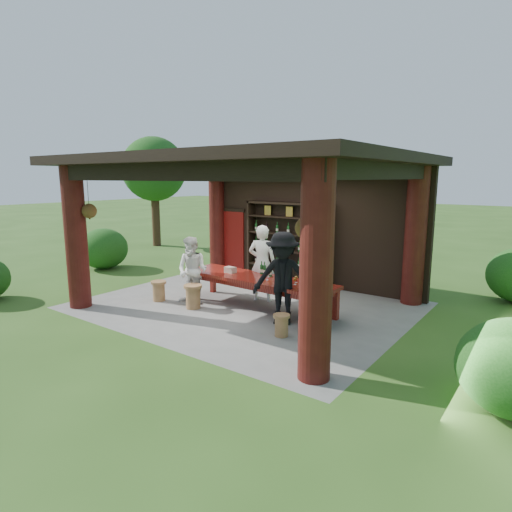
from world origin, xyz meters
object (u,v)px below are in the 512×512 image
Objects in this scene: stool_near_right at (281,325)px; napkin_basket at (230,270)px; wine_shelf at (288,243)px; stool_far_left at (159,290)px; guest_man at (283,278)px; host at (262,263)px; stool_near_left at (193,296)px; guest_woman at (193,270)px; tasting_table at (258,282)px.

napkin_basket reaches higher than stool_near_right.
stool_near_right is at bearing -59.54° from wine_shelf.
stool_near_right is 0.87× the size of stool_far_left.
napkin_basket is (-1.87, 0.55, -0.15)m from guest_man.
host is (0.42, -1.87, -0.23)m from wine_shelf.
stool_near_left is 1.13m from stool_far_left.
stool_far_left is at bearing -170.46° from guest_woman.
guest_man is 7.49× the size of napkin_basket.
tasting_table is at bearing 96.19° from host.
guest_woman is (0.84, 0.36, 0.55)m from stool_far_left.
stool_far_left is 3.50m from guest_man.
stool_near_left is 0.29× the size of guest_man.
napkin_basket is at bearing 152.27° from stool_near_right.
stool_far_left is 2.67m from host.
guest_man is (3.40, 0.41, 0.71)m from stool_far_left.
napkin_basket is (-2.26, 1.19, 0.59)m from stool_near_right.
tasting_table reaches higher than stool_near_left.
host is 7.31× the size of napkin_basket.
napkin_basket is at bearing -92.45° from wine_shelf.
guest_woman is 0.92m from napkin_basket.
guest_woman is at bearing -158.33° from tasting_table.
host reaches higher than tasting_table.
wine_shelf is 6.13× the size of stool_near_right.
stool_near_left is at bearing -113.98° from napkin_basket.
wine_shelf is at bearing 81.47° from stool_near_left.
host reaches higher than guest_woman.
host is 1.16× the size of guest_woman.
tasting_table is 2.02× the size of guest_man.
wine_shelf is at bearing 61.92° from guest_woman.
wine_shelf is 4.35m from stool_near_right.
stool_near_right is 0.22× the size of guest_man.
guest_man is at bearing -12.34° from guest_woman.
tasting_table reaches higher than stool_far_left.
wine_shelf is 0.68× the size of tasting_table.
stool_far_left is at bearing 17.17° from host.
guest_woman is (-0.29, 0.30, 0.52)m from stool_near_left.
stool_near_right is at bearing -81.89° from guest_man.
wine_shelf is 3.50m from guest_man.
stool_far_left is (-2.35, -0.96, -0.37)m from tasting_table.
host is at bearing 116.27° from tasting_table.
host is at bearing 37.25° from stool_far_left.
napkin_basket is at bearing 140.36° from guest_man.
guest_woman reaches higher than napkin_basket.
wine_shelf is 2.63m from tasting_table.
tasting_table is 1.55m from stool_near_left.
stool_far_left is 0.31× the size of guest_woman.
stool_far_left is (-1.64, -3.43, -0.91)m from wine_shelf.
napkin_basket reaches higher than tasting_table.
stool_near_right is at bearing -6.20° from stool_near_left.
host reaches higher than napkin_basket.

